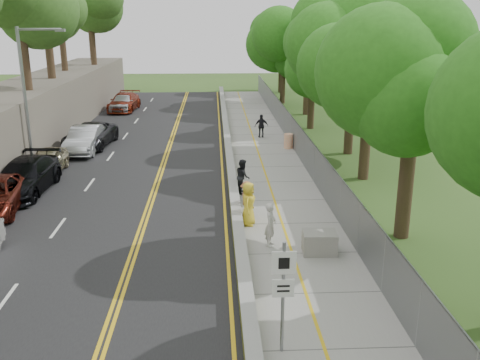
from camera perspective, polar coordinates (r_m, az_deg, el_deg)
ground at (r=17.27m, az=-0.36°, el=-12.30°), size 140.00×140.00×0.00m
road at (r=31.57m, az=-11.40°, el=1.16°), size 11.20×66.00×0.04m
sidewalk at (r=31.37m, az=3.11°, el=1.38°), size 4.20×66.00×0.05m
jersey_barrier at (r=31.15m, az=-1.09°, el=1.82°), size 0.42×66.00×0.60m
chainlink_fence at (r=31.41m, az=6.96°, el=3.14°), size 0.04×66.00×2.00m
trees_fenceside at (r=31.04m, az=11.77°, el=13.97°), size 7.00×66.00×14.00m
streetlight at (r=30.90m, az=-21.60°, el=8.73°), size 2.52×0.22×8.00m
signpost at (r=13.78m, az=4.64°, el=-11.17°), size 0.62×0.09×3.10m
construction_barrel at (r=35.82m, az=5.18°, el=4.16°), size 0.60×0.60×0.98m
concrete_block at (r=20.11m, az=8.47°, el=-6.62°), size 1.28×0.99×0.82m
car_3 at (r=28.62m, az=-21.94°, el=0.36°), size 2.55×5.79×1.65m
car_4 at (r=31.71m, az=-19.87°, el=1.90°), size 1.72×4.17×1.42m
car_5 at (r=36.10m, az=-16.20°, el=4.18°), size 1.85×5.06×1.66m
car_6 at (r=37.54m, az=-15.69°, el=4.62°), size 3.12×5.83×1.56m
car_7 at (r=51.60m, az=-12.25°, el=8.14°), size 2.68×5.76×1.63m
car_8 at (r=51.28m, az=-12.30°, el=8.10°), size 2.33×5.01×1.66m
painter_0 at (r=22.33m, az=0.90°, el=-2.56°), size 0.81×1.03×1.86m
painter_1 at (r=20.38m, az=3.27°, el=-4.78°), size 0.59×0.72×1.71m
painter_2 at (r=26.42m, az=0.30°, el=0.40°), size 0.73×0.89×1.71m
painter_3 at (r=23.38m, az=0.73°, el=-2.01°), size 0.60×1.03×1.58m
person_far at (r=38.92m, az=2.31°, el=5.78°), size 1.02×0.48×1.69m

